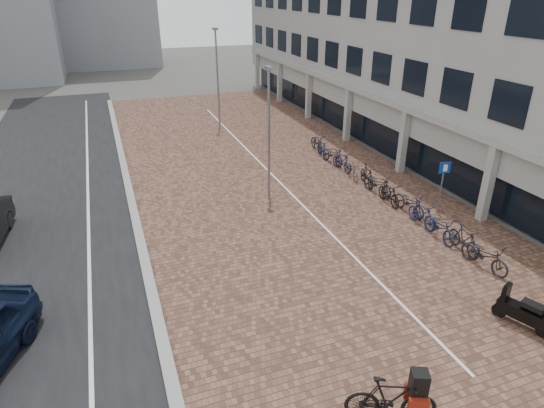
{
  "coord_description": "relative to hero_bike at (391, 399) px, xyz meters",
  "views": [
    {
      "loc": [
        -5.7,
        -9.46,
        9.08
      ],
      "look_at": [
        0.0,
        6.0,
        1.3
      ],
      "focal_mm": 30.53,
      "sensor_mm": 36.0,
      "label": 1
    }
  ],
  "objects": [
    {
      "name": "lane_line",
      "position": [
        -6.44,
        15.31,
        -0.63
      ],
      "size": [
        0.12,
        44.0,
        0.0
      ],
      "primitive_type": "cube",
      "color": "white",
      "rests_on": "street_asphalt"
    },
    {
      "name": "lamp_near",
      "position": [
        1.73,
        12.91,
        2.31
      ],
      "size": [
        0.12,
        0.12,
        5.93
      ],
      "primitive_type": "cylinder",
      "color": "slate",
      "rests_on": "ground"
    },
    {
      "name": "lamp_far",
      "position": [
        2.45,
        25.13,
        2.63
      ],
      "size": [
        0.12,
        0.12,
        6.58
      ],
      "primitive_type": "cylinder",
      "color": "slate",
      "rests_on": "ground"
    },
    {
      "name": "ground",
      "position": [
        0.56,
        3.31,
        -0.65
      ],
      "size": [
        140.0,
        140.0,
        0.0
      ],
      "primitive_type": "plane",
      "color": "#474442",
      "rests_on": "ground"
    },
    {
      "name": "parking_sign",
      "position": [
        8.06,
        8.51,
        0.94
      ],
      "size": [
        0.49,
        0.15,
        2.38
      ],
      "rotation": [
        0.0,
        0.0,
        -0.22
      ],
      "color": "slate",
      "rests_on": "ground"
    },
    {
      "name": "parking_line",
      "position": [
        2.76,
        15.31,
        -0.62
      ],
      "size": [
        0.1,
        30.0,
        0.0
      ],
      "primitive_type": "cube",
      "color": "white",
      "rests_on": "plaza_brick"
    },
    {
      "name": "street_asphalt",
      "position": [
        -8.44,
        15.31,
        -0.65
      ],
      "size": [
        8.0,
        50.0,
        0.03
      ],
      "primitive_type": "cube",
      "color": "black",
      "rests_on": "ground"
    },
    {
      "name": "scooter_mid",
      "position": [
        5.44,
        1.4,
        -0.05
      ],
      "size": [
        1.16,
        1.85,
        1.22
      ],
      "primitive_type": null,
      "rotation": [
        0.0,
        0.0,
        0.37
      ],
      "color": "black",
      "rests_on": "ground"
    },
    {
      "name": "curb",
      "position": [
        -4.54,
        15.31,
        -0.58
      ],
      "size": [
        0.35,
        42.0,
        0.14
      ],
      "primitive_type": "cube",
      "color": "gray",
      "rests_on": "ground"
    },
    {
      "name": "plaza_brick",
      "position": [
        2.56,
        15.31,
        -0.64
      ],
      "size": [
        14.5,
        42.0,
        0.04
      ],
      "primitive_type": "cube",
      "color": "brown",
      "rests_on": "ground"
    },
    {
      "name": "hero_bike",
      "position": [
        0.0,
        0.0,
        0.0
      ],
      "size": [
        2.15,
        1.38,
        1.47
      ],
      "rotation": [
        0.0,
        0.0,
        1.15
      ],
      "color": "black",
      "rests_on": "ground"
    },
    {
      "name": "bike_row",
      "position": [
        6.64,
        11.21,
        -0.13
      ],
      "size": [
        1.19,
        15.84,
        1.05
      ],
      "color": "black",
      "rests_on": "ground"
    }
  ]
}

